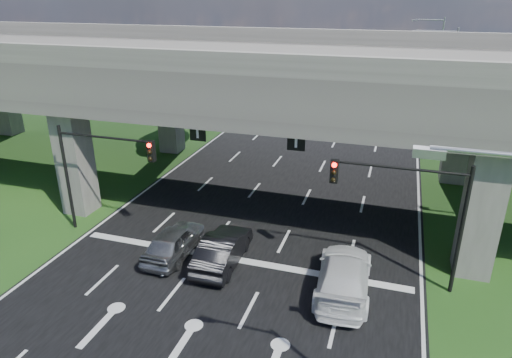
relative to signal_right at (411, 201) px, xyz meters
The scene contains 17 objects.
ground 9.71m from the signal_right, 153.26° to the right, with size 160.00×160.00×0.00m, color #1C4215.
road 10.74m from the signal_right, 142.25° to the left, with size 18.00×120.00×0.03m, color black.
overpass 11.84m from the signal_right, 134.16° to the left, with size 80.00×15.00×10.00m.
warehouse 45.97m from the signal_right, 137.44° to the left, with size 20.00×10.00×4.00m, color #9E9E99.
signal_right is the anchor object (origin of this frame).
signal_left 15.65m from the signal_right, behind, with size 5.76×0.54×6.00m.
streetlight_far 20.25m from the signal_right, 83.53° to the left, with size 3.38×0.25×10.00m.
streetlight_beyond 36.17m from the signal_right, 86.39° to the left, with size 3.38×0.25×10.00m.
tree_left_near 31.01m from the signal_right, 134.63° to the left, with size 4.50×4.50×7.80m.
tree_left_mid 38.96m from the signal_right, 129.50° to the left, with size 3.91×3.90×6.76m.
tree_left_far 43.37m from the signal_right, 118.63° to the left, with size 4.80×4.80×8.32m.
tree_right_near 24.62m from the signal_right, 77.76° to the left, with size 4.20×4.20×7.28m.
tree_right_mid 33.10m from the signal_right, 75.62° to the left, with size 3.91×3.90×6.76m.
tree_right_far 40.29m from the signal_right, 83.99° to the left, with size 4.50×4.50×7.80m.
car_silver 11.53m from the signal_right, behind, with size 1.83×4.55×1.55m, color #95989C.
car_dark 9.06m from the signal_right, behind, with size 1.68×4.82×1.59m, color black.
car_white 4.36m from the signal_right, 149.39° to the right, with size 2.31×5.68×1.65m, color white.
Camera 1 is at (6.83, -14.88, 12.45)m, focal length 32.00 mm.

